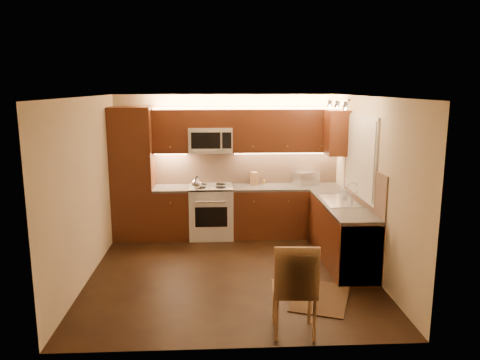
{
  "coord_description": "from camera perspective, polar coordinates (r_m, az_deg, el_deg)",
  "views": [
    {
      "loc": [
        -0.21,
        -6.35,
        2.63
      ],
      "look_at": [
        0.15,
        0.55,
        1.25
      ],
      "focal_mm": 34.97,
      "sensor_mm": 36.0,
      "label": 1
    }
  ],
  "objects": [
    {
      "name": "microwave",
      "position": [
        8.21,
        -3.61,
        4.91
      ],
      "size": [
        0.76,
        0.38,
        0.44
      ],
      "primitive_type": null,
      "color": "silver",
      "rests_on": "wall_back"
    },
    {
      "name": "upper_cab_back_left",
      "position": [
        8.25,
        -8.45,
        5.92
      ],
      "size": [
        0.62,
        0.35,
        0.75
      ],
      "primitive_type": "cube",
      "color": "#47200F",
      "rests_on": "wall_back"
    },
    {
      "name": "faucet",
      "position": [
        7.38,
        13.54,
        -1.38
      ],
      "size": [
        0.2,
        0.04,
        0.3
      ],
      "primitive_type": null,
      "color": "silver",
      "rests_on": "counter_right"
    },
    {
      "name": "spice_jar_b",
      "position": [
        8.48,
        1.52,
        -0.13
      ],
      "size": [
        0.05,
        0.05,
        0.1
      ],
      "primitive_type": "cylinder",
      "rotation": [
        0.0,
        0.0,
        -0.19
      ],
      "color": "brown",
      "rests_on": "counter_back_right"
    },
    {
      "name": "rug",
      "position": [
        6.19,
        9.82,
        -13.96
      ],
      "size": [
        0.96,
        1.15,
        0.01
      ],
      "primitive_type": "cube",
      "rotation": [
        0.0,
        0.0,
        -0.36
      ],
      "color": "black",
      "rests_on": "floor"
    },
    {
      "name": "wall_back",
      "position": [
        8.47,
        -1.53,
        1.91
      ],
      "size": [
        4.0,
        0.01,
        2.5
      ],
      "primitive_type": "cube",
      "color": "beige",
      "rests_on": "ground"
    },
    {
      "name": "window_blinds",
      "position": [
        7.31,
        14.38,
        2.84
      ],
      "size": [
        0.02,
        1.36,
        1.16
      ],
      "primitive_type": "cube",
      "color": "silver",
      "rests_on": "wall_right"
    },
    {
      "name": "spice_jar_c",
      "position": [
        8.41,
        2.08,
        -0.25
      ],
      "size": [
        0.06,
        0.06,
        0.1
      ],
      "primitive_type": "cylinder",
      "rotation": [
        0.0,
        0.0,
        0.38
      ],
      "color": "silver",
      "rests_on": "counter_back_right"
    },
    {
      "name": "backsplash_back",
      "position": [
        8.48,
        0.84,
        1.59
      ],
      "size": [
        3.3,
        0.02,
        0.6
      ],
      "primitive_type": "cube",
      "color": "tan",
      "rests_on": "wall_back"
    },
    {
      "name": "base_cab_right",
      "position": [
        7.35,
        12.29,
        -6.38
      ],
      "size": [
        0.6,
        2.0,
        0.86
      ],
      "primitive_type": "cube",
      "color": "#47200F",
      "rests_on": "floor"
    },
    {
      "name": "spice_jar_d",
      "position": [
        8.45,
        2.95,
        -0.23
      ],
      "size": [
        0.06,
        0.06,
        0.09
      ],
      "primitive_type": "cylinder",
      "rotation": [
        0.0,
        0.0,
        -0.43
      ],
      "color": "#AA8F33",
      "rests_on": "counter_back_right"
    },
    {
      "name": "counter_back_right",
      "position": [
        8.33,
        5.71,
        -0.88
      ],
      "size": [
        1.92,
        0.6,
        0.04
      ],
      "primitive_type": "cube",
      "color": "#33312F",
      "rests_on": "base_cab_back_right"
    },
    {
      "name": "upper_cab_right_corner",
      "position": [
        8.05,
        11.73,
        5.68
      ],
      "size": [
        0.35,
        0.5,
        0.75
      ],
      "primitive_type": "cube",
      "color": "#47200F",
      "rests_on": "wall_right"
    },
    {
      "name": "base_cab_back_left",
      "position": [
        8.38,
        -8.24,
        -4.04
      ],
      "size": [
        0.62,
        0.6,
        0.86
      ],
      "primitive_type": "cube",
      "color": "#47200F",
      "rests_on": "floor"
    },
    {
      "name": "stove",
      "position": [
        8.31,
        -3.51,
        -3.85
      ],
      "size": [
        0.76,
        0.65,
        0.92
      ],
      "primitive_type": null,
      "color": "silver",
      "rests_on": "floor"
    },
    {
      "name": "soap_bottle",
      "position": [
        7.61,
        12.49,
        -1.39
      ],
      "size": [
        0.11,
        0.11,
        0.19
      ],
      "primitive_type": "imported",
      "rotation": [
        0.0,
        0.0,
        0.42
      ],
      "color": "white",
      "rests_on": "counter_right"
    },
    {
      "name": "floor",
      "position": [
        6.88,
        -1.03,
        -11.19
      ],
      "size": [
        4.0,
        4.0,
        0.01
      ],
      "primitive_type": "cube",
      "color": "black",
      "rests_on": "ground"
    },
    {
      "name": "wall_left",
      "position": [
        6.74,
        -18.32,
        -1.1
      ],
      "size": [
        0.01,
        4.0,
        2.5
      ],
      "primitive_type": "cube",
      "color": "beige",
      "rests_on": "ground"
    },
    {
      "name": "knife_block",
      "position": [
        8.39,
        1.77,
        0.19
      ],
      "size": [
        0.15,
        0.19,
        0.23
      ],
      "primitive_type": "cube",
      "rotation": [
        0.0,
        0.0,
        0.34
      ],
      "color": "#9A6A45",
      "rests_on": "counter_back_right"
    },
    {
      "name": "toaster_oven",
      "position": [
        8.47,
        8.01,
        0.23
      ],
      "size": [
        0.49,
        0.43,
        0.24
      ],
      "primitive_type": "cube",
      "rotation": [
        0.0,
        0.0,
        0.4
      ],
      "color": "silver",
      "rests_on": "counter_back_right"
    },
    {
      "name": "dining_chair",
      "position": [
        5.17,
        6.63,
        -12.84
      ],
      "size": [
        0.49,
        0.49,
        1.05
      ],
      "primitive_type": null,
      "rotation": [
        0.0,
        0.0,
        -0.06
      ],
      "color": "#9A6A45",
      "rests_on": "floor"
    },
    {
      "name": "window_frame",
      "position": [
        7.31,
        14.53,
        2.84
      ],
      "size": [
        0.03,
        1.44,
        1.24
      ],
      "primitive_type": "cube",
      "color": "silver",
      "rests_on": "wall_right"
    },
    {
      "name": "track_light_bar",
      "position": [
        6.98,
        11.79,
        9.66
      ],
      "size": [
        0.04,
        1.2,
        0.03
      ],
      "primitive_type": "cube",
      "color": "silver",
      "rests_on": "ceiling"
    },
    {
      "name": "backsplash_right",
      "position": [
        7.24,
        14.76,
        -0.47
      ],
      "size": [
        0.02,
        2.0,
        0.6
      ],
      "primitive_type": "cube",
      "color": "tan",
      "rests_on": "wall_right"
    },
    {
      "name": "dishwasher",
      "position": [
        6.72,
        13.86,
        -8.17
      ],
      "size": [
        0.58,
        0.6,
        0.84
      ],
      "primitive_type": "cube",
      "color": "silver",
      "rests_on": "floor"
    },
    {
      "name": "counter_back_left",
      "position": [
        8.27,
        -8.33,
        -1.03
      ],
      "size": [
        0.62,
        0.6,
        0.04
      ],
      "primitive_type": "cube",
      "color": "#33312F",
      "rests_on": "base_cab_back_left"
    },
    {
      "name": "upper_cab_back_right",
      "position": [
        8.3,
        5.71,
        6.03
      ],
      "size": [
        1.92,
        0.35,
        0.75
      ],
      "primitive_type": "cube",
      "color": "#47200F",
      "rests_on": "wall_back"
    },
    {
      "name": "kettle",
      "position": [
        8.0,
        -5.31,
        -0.29
      ],
      "size": [
        0.25,
        0.25,
        0.22
      ],
      "primitive_type": null,
      "rotation": [
        0.0,
        0.0,
        -0.36
      ],
      "color": "silver",
      "rests_on": "stove"
    },
    {
      "name": "wall_right",
      "position": [
        6.86,
        15.86,
        -0.74
      ],
      "size": [
        0.01,
        4.0,
        2.5
      ],
      "primitive_type": "cube",
      "color": "beige",
      "rests_on": "ground"
    },
    {
      "name": "pantry",
      "position": [
        8.31,
        -12.92,
        0.75
      ],
      "size": [
        0.7,
        0.6,
        2.3
      ],
      "primitive_type": "cube",
      "color": "#47200F",
      "rests_on": "floor"
    },
    {
      "name": "upper_cab_bridge",
      "position": [
        8.19,
        -3.64,
        7.53
      ],
      "size": [
        0.76,
        0.35,
        0.31
      ],
      "primitive_type": "cube",
      "color": "#47200F",
      "rests_on": "wall_back"
    },
    {
      "name": "wall_front",
      "position": [
        4.57,
        -0.2,
        -6.3
      ],
      "size": [
        4.0,
        0.01,
        2.5
      ],
      "primitive_type": "cube",
      "color": "beige",
      "rests_on": "ground"
    },
    {
      "name": "counter_right",
      "position": [
        7.23,
        12.44,
        -2.98
      ],
      "size": [
        0.6,
        2.0,
        0.04
      ],
      "primitive_type": "cube",
      "color": "#33312F",
      "rests_on": "base_cab_right"
    },
    {
      "name": "ceiling",
      "position": [
        6.35,
        -1.11,
        10.12
      ],
      "size": [
        4.0,
        4.0,
        0.01
      ],
      "primitive_type": "cube",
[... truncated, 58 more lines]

